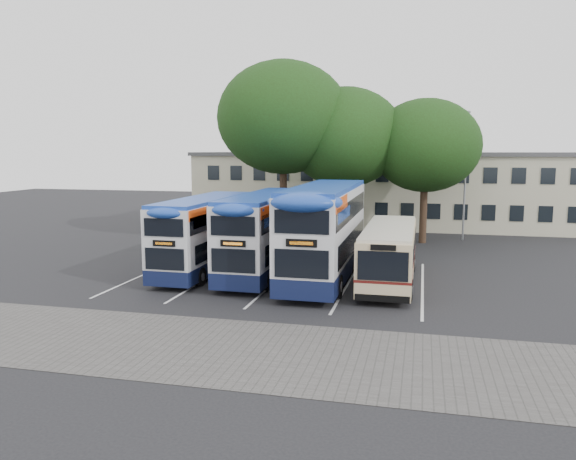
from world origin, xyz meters
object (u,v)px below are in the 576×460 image
Objects in this scene: lamp_post at (466,169)px; tree_mid at (345,137)px; bus_single at (390,250)px; tree_left at (283,118)px; tree_right at (426,146)px; bus_dd_right at (325,228)px; bus_dd_left at (204,231)px; bus_dd_mid at (265,230)px.

lamp_post is 0.85× the size of tree_mid.
tree_mid is 13.76m from bus_single.
bus_single is at bearing -53.38° from tree_left.
lamp_post is at bearing 16.32° from tree_left.
tree_right is 0.88× the size of bus_dd_right.
bus_dd_left is at bearing 178.81° from bus_dd_right.
lamp_post is 0.97× the size of bus_single.
tree_right is (-2.79, -1.86, 1.59)m from lamp_post.
lamp_post is 15.37m from bus_single.
tree_right is at bearing 5.55° from tree_mid.
bus_dd_mid is (3.26, 0.19, 0.13)m from bus_dd_left.
tree_left is 13.09m from bus_dd_right.
bus_dd_mid is at bearing 176.15° from bus_single.
lamp_post reaches higher than bus_dd_mid.
bus_dd_left is 0.94× the size of bus_dd_mid.
lamp_post is 13.30m from tree_left.
tree_mid reaches higher than lamp_post.
bus_dd_left is (-13.99, -14.08, -2.93)m from lamp_post.
lamp_post is at bearing 16.23° from tree_mid.
bus_single is (7.96, -10.72, -7.00)m from tree_left.
tree_mid is at bearing 93.30° from bus_dd_right.
tree_right is 1.06× the size of bus_single.
bus_single is (6.38, -0.43, -0.72)m from bus_dd_mid.
lamp_post is 0.73× the size of tree_left.
bus_dd_mid is at bearing -123.42° from tree_right.
bus_dd_mid is 6.43m from bus_single.
tree_right is 13.55m from bus_single.
lamp_post reaches higher than bus_dd_left.
bus_dd_right is at bearing -117.90° from lamp_post.
tree_mid is 5.47m from tree_right.
bus_single is (3.18, -0.11, -1.00)m from bus_dd_right.
bus_dd_right is at bearing -65.71° from tree_left.
bus_dd_mid is 3.23m from bus_dd_right.
tree_mid is 12.78m from bus_dd_mid.
tree_right is (9.52, 1.74, -1.89)m from tree_left.
bus_dd_left reaches higher than bus_single.
tree_left is at bearing 98.75° from bus_dd_mid.
bus_dd_mid is (-10.73, -13.89, -2.80)m from lamp_post.
lamp_post is 8.82m from tree_mid.
tree_right reaches higher than bus_single.
tree_mid is 0.96× the size of bus_dd_right.
bus_single is (9.64, -0.24, -0.59)m from bus_dd_left.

